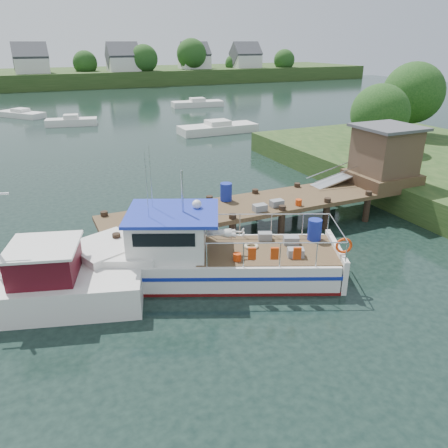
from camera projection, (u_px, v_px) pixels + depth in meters
name	position (u px, v px, depth m)	size (l,w,h in m)	color
ground_plane	(230.00, 235.00, 20.69)	(160.00, 160.00, 0.00)	black
far_shore	(59.00, 75.00, 89.03)	(140.00, 42.55, 9.22)	#2F471D
dock	(345.00, 173.00, 22.31)	(16.60, 3.00, 4.78)	#4E3B25
lobster_boat	(203.00, 255.00, 16.67)	(10.19, 6.36, 5.08)	silver
work_boat	(19.00, 288.00, 14.80)	(8.99, 4.78, 4.74)	silver
moored_far	(197.00, 103.00, 60.97)	(7.24, 3.13, 1.19)	silver
moored_b	(72.00, 121.00, 47.29)	(5.57, 2.79, 1.18)	silver
moored_c	(218.00, 128.00, 43.56)	(7.88, 2.81, 1.24)	silver
moored_d	(21.00, 114.00, 52.43)	(5.57, 6.06, 1.05)	silver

